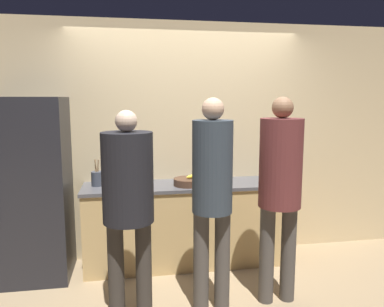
{
  "coord_description": "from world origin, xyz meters",
  "views": [
    {
      "loc": [
        -0.62,
        -3.51,
        1.77
      ],
      "look_at": [
        0.0,
        0.13,
        1.23
      ],
      "focal_mm": 35.0,
      "sensor_mm": 36.0,
      "label": 1
    }
  ],
  "objects": [
    {
      "name": "wall_back",
      "position": [
        0.0,
        0.62,
        1.3
      ],
      "size": [
        5.2,
        0.06,
        2.6
      ],
      "color": "#D6BC8C",
      "rests_on": "ground_plane"
    },
    {
      "name": "counter",
      "position": [
        0.0,
        0.33,
        0.44
      ],
      "size": [
        2.22,
        0.6,
        0.88
      ],
      "color": "tan",
      "rests_on": "ground_plane"
    },
    {
      "name": "refrigerator",
      "position": [
        -1.58,
        0.28,
        0.89
      ],
      "size": [
        0.71,
        0.66,
        1.79
      ],
      "color": "#232328",
      "rests_on": "ground_plane"
    },
    {
      "name": "person_right",
      "position": [
        0.64,
        -0.57,
        1.08
      ],
      "size": [
        0.36,
        0.36,
        1.79
      ],
      "color": "#4C4742",
      "rests_on": "ground_plane"
    },
    {
      "name": "person_center",
      "position": [
        0.04,
        -0.62,
        1.05
      ],
      "size": [
        0.33,
        0.33,
        1.78
      ],
      "color": "#4C4742",
      "rests_on": "ground_plane"
    },
    {
      "name": "fruit_bowl",
      "position": [
        -0.02,
        0.24,
        0.92
      ],
      "size": [
        0.31,
        0.31,
        0.11
      ],
      "color": "#4C3323",
      "rests_on": "counter"
    },
    {
      "name": "utensil_crock",
      "position": [
        -0.95,
        0.38,
        0.96
      ],
      "size": [
        0.12,
        0.12,
        0.28
      ],
      "color": "#3D424C",
      "rests_on": "counter"
    },
    {
      "name": "ground_plane",
      "position": [
        0.0,
        0.0,
        0.0
      ],
      "size": [
        14.0,
        14.0,
        0.0
      ],
      "primitive_type": "plane",
      "color": "#9E8460"
    },
    {
      "name": "bottle_dark",
      "position": [
        0.76,
        0.14,
        0.98
      ],
      "size": [
        0.06,
        0.06,
        0.25
      ],
      "color": "#333338",
      "rests_on": "counter"
    },
    {
      "name": "cup_red",
      "position": [
        0.24,
        0.43,
        0.92
      ],
      "size": [
        0.08,
        0.08,
        0.08
      ],
      "color": "#A33D33",
      "rests_on": "counter"
    },
    {
      "name": "person_left",
      "position": [
        -0.64,
        -0.61,
        1.04
      ],
      "size": [
        0.4,
        0.4,
        1.69
      ],
      "color": "#38332D",
      "rests_on": "ground_plane"
    }
  ]
}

